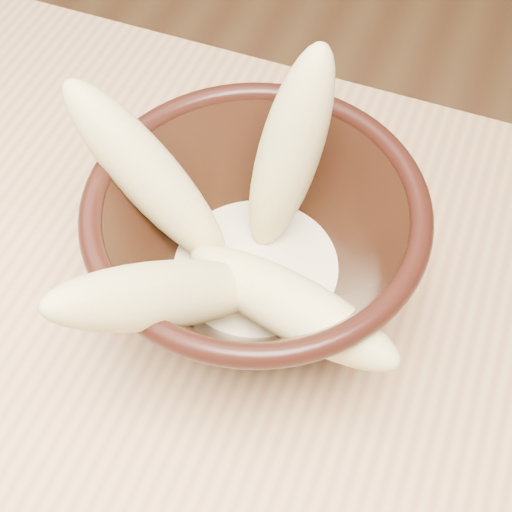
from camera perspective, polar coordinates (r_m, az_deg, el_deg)
The scene contains 7 objects.
table at distance 0.57m, azimuth -13.34°, elevation -16.94°, with size 1.20×0.80×0.75m.
bowl at distance 0.47m, azimuth -0.00°, elevation 0.69°, with size 0.22×0.22×0.12m.
milk_puddle at distance 0.50m, azimuth -0.00°, elevation -1.24°, with size 0.12×0.12×0.02m, color beige.
banana_upright at distance 0.46m, azimuth 2.65°, elevation 8.20°, with size 0.04×0.04×0.15m, color #D8CD7F.
banana_left at distance 0.47m, azimuth -8.51°, elevation 6.32°, with size 0.04×0.04×0.16m, color #D8CD7F.
banana_across at distance 0.44m, azimuth 2.50°, elevation -3.85°, with size 0.04×0.04×0.16m, color #D8CD7F.
banana_front at distance 0.42m, azimuth -6.75°, elevation -3.06°, with size 0.04×0.04×0.18m, color #D8CD7F.
Camera 1 is at (0.18, -0.11, 1.21)m, focal length 50.00 mm.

